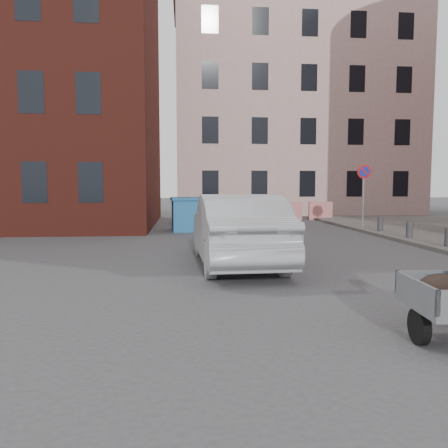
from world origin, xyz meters
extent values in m
plane|color=#38383A|center=(0.00, 0.00, 0.00)|extent=(120.00, 120.00, 0.00)
cube|color=#591E16|center=(-9.00, 13.00, 7.00)|extent=(12.00, 10.00, 14.00)
cube|color=#B9938E|center=(6.00, 22.00, 7.00)|extent=(16.00, 8.00, 14.00)
cylinder|color=gray|center=(6.00, 9.50, 1.42)|extent=(0.07, 0.07, 2.60)
cylinder|color=red|center=(6.00, 9.48, 2.47)|extent=(0.60, 0.03, 0.60)
cylinder|color=navy|center=(6.00, 9.46, 2.47)|extent=(0.44, 0.03, 0.44)
cylinder|color=#3A3A3D|center=(6.00, 5.60, 0.40)|extent=(0.22, 0.22, 0.55)
cylinder|color=#3A3A3D|center=(6.00, 7.80, 0.40)|extent=(0.22, 0.22, 0.55)
cube|color=red|center=(2.50, 15.00, 0.50)|extent=(1.30, 0.18, 1.00)
cube|color=red|center=(4.20, 15.00, 0.50)|extent=(1.30, 0.18, 1.00)
cube|color=red|center=(5.90, 15.00, 0.50)|extent=(1.30, 0.18, 1.00)
cylinder|color=black|center=(1.16, -3.66, 0.22)|extent=(0.14, 0.45, 0.44)
cube|color=slate|center=(1.10, -3.65, 0.64)|extent=(0.13, 1.10, 0.28)
cube|color=slate|center=(1.95, -2.82, 0.40)|extent=(0.14, 0.70, 0.06)
ellipsoid|color=black|center=(1.37, -3.72, 0.68)|extent=(0.63, 0.41, 0.36)
cube|color=#2267A5|center=(-0.47, 9.88, 0.64)|extent=(3.31, 1.82, 1.28)
cube|color=navy|center=(-0.47, 9.88, 1.34)|extent=(3.43, 1.94, 0.11)
imported|color=#9EA1A5|center=(-0.36, 1.78, 0.84)|extent=(1.96, 5.15, 1.68)
camera|label=1|loc=(-1.59, -8.44, 1.87)|focal=35.00mm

